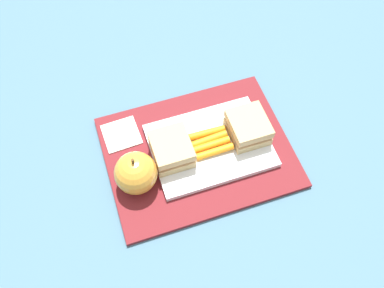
% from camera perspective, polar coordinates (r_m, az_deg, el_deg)
% --- Properties ---
extents(ground_plane, '(2.40, 2.40, 0.00)m').
position_cam_1_polar(ground_plane, '(0.83, 0.81, -1.24)').
color(ground_plane, '#42667A').
extents(lunchbag_mat, '(0.36, 0.28, 0.01)m').
position_cam_1_polar(lunchbag_mat, '(0.83, 0.82, -1.07)').
color(lunchbag_mat, maroon).
rests_on(lunchbag_mat, ground_plane).
extents(food_tray, '(0.23, 0.17, 0.01)m').
position_cam_1_polar(food_tray, '(0.83, 2.47, -0.21)').
color(food_tray, white).
rests_on(food_tray, lunchbag_mat).
extents(sandwich_half_left, '(0.07, 0.08, 0.04)m').
position_cam_1_polar(sandwich_half_left, '(0.82, 7.67, 2.27)').
color(sandwich_half_left, tan).
rests_on(sandwich_half_left, food_tray).
extents(sandwich_half_right, '(0.07, 0.08, 0.04)m').
position_cam_1_polar(sandwich_half_right, '(0.79, -2.79, -0.73)').
color(sandwich_half_right, tan).
rests_on(sandwich_half_right, food_tray).
extents(carrot_sticks_bundle, '(0.08, 0.06, 0.02)m').
position_cam_1_polar(carrot_sticks_bundle, '(0.81, 2.52, 0.25)').
color(carrot_sticks_bundle, orange).
rests_on(carrot_sticks_bundle, food_tray).
extents(apple, '(0.08, 0.08, 0.09)m').
position_cam_1_polar(apple, '(0.76, -7.67, -3.95)').
color(apple, gold).
rests_on(apple, lunchbag_mat).
extents(paper_napkin, '(0.07, 0.07, 0.00)m').
position_cam_1_polar(paper_napkin, '(0.86, -9.61, 1.29)').
color(paper_napkin, white).
rests_on(paper_napkin, lunchbag_mat).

